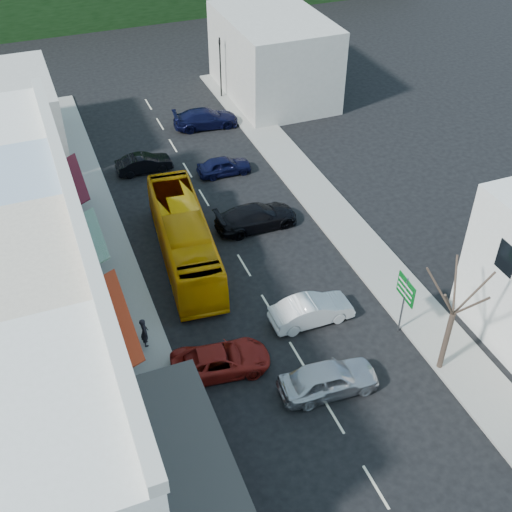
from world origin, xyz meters
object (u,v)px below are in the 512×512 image
(car_red, at_px, (221,360))
(street_tree, at_px, (453,314))
(car_white, at_px, (311,311))
(car_silver, at_px, (329,381))
(direction_sign, at_px, (403,305))
(pedestrian_left, at_px, (144,333))
(traffic_signal, at_px, (220,68))
(bus, at_px, (184,238))

(car_red, distance_m, street_tree, 11.45)
(car_white, relative_size, street_tree, 0.58)
(car_white, bearing_deg, car_red, 105.34)
(car_white, bearing_deg, car_silver, 164.69)
(direction_sign, relative_size, street_tree, 0.49)
(car_red, distance_m, pedestrian_left, 4.32)
(direction_sign, distance_m, traffic_signal, 31.26)
(pedestrian_left, relative_size, traffic_signal, 0.31)
(bus, height_order, pedestrian_left, bus)
(car_silver, height_order, traffic_signal, traffic_signal)
(pedestrian_left, distance_m, street_tree, 15.36)
(street_tree, distance_m, traffic_signal, 34.32)
(car_silver, xyz_separation_m, street_tree, (5.89, -0.78, 3.07))
(car_silver, xyz_separation_m, pedestrian_left, (-7.56, 6.12, 0.30))
(pedestrian_left, bearing_deg, street_tree, -115.00)
(traffic_signal, bearing_deg, car_white, 96.01)
(bus, distance_m, traffic_signal, 23.19)
(bus, xyz_separation_m, car_red, (-0.89, -9.28, -0.85))
(bus, distance_m, pedestrian_left, 7.51)
(bus, height_order, car_red, bus)
(street_tree, xyz_separation_m, traffic_signal, (0.15, 34.31, -1.06))
(pedestrian_left, distance_m, traffic_signal, 30.64)
(car_silver, bearing_deg, bus, 19.82)
(car_white, relative_size, traffic_signal, 0.81)
(bus, xyz_separation_m, pedestrian_left, (-4.03, -6.31, -0.55))
(bus, distance_m, car_white, 9.16)
(car_silver, height_order, direction_sign, direction_sign)
(car_white, height_order, traffic_signal, traffic_signal)
(car_silver, xyz_separation_m, car_white, (1.31, 4.70, 0.00))
(car_white, relative_size, car_red, 0.96)
(pedestrian_left, bearing_deg, bus, -30.36)
(car_silver, relative_size, pedestrian_left, 2.59)
(bus, relative_size, direction_sign, 3.16)
(bus, bearing_deg, pedestrian_left, -116.90)
(car_silver, bearing_deg, traffic_signal, -6.23)
(car_silver, distance_m, car_red, 5.43)
(traffic_signal, bearing_deg, direction_sign, 104.10)
(car_silver, relative_size, car_white, 1.00)
(bus, relative_size, car_silver, 2.64)
(bus, bearing_deg, car_red, -89.87)
(pedestrian_left, xyz_separation_m, direction_sign, (12.93, -3.83, 0.84))
(pedestrian_left, bearing_deg, direction_sign, -104.34)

